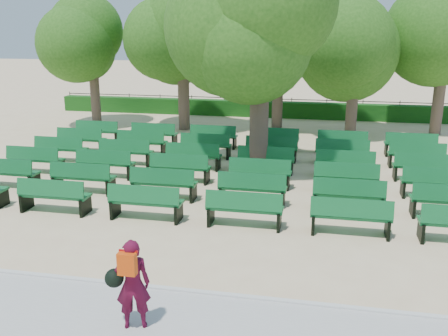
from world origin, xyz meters
name	(u,v)px	position (x,y,z in m)	size (l,w,h in m)	color
ground	(227,193)	(0.00, 0.00, 0.00)	(120.00, 120.00, 0.00)	beige
paving	(145,323)	(0.00, -7.40, 0.03)	(30.00, 2.20, 0.06)	#BAB9B5
curb	(165,289)	(0.00, -6.25, 0.05)	(30.00, 0.12, 0.10)	silver
hedge	(274,109)	(0.00, 14.00, 0.45)	(26.00, 0.70, 0.90)	#164F15
fence	(274,116)	(0.00, 14.40, 0.00)	(26.00, 0.10, 1.02)	black
tree_line	(265,131)	(0.00, 10.00, 0.00)	(21.80, 6.80, 7.04)	#2F661B
bench_array	(225,174)	(-0.37, 1.68, 0.10)	(2.03, 0.72, 1.26)	#11622D
tree_among	(261,27)	(0.67, 2.42, 5.07)	(5.40, 5.40, 7.53)	brown
person	(131,283)	(-0.15, -7.58, 0.90)	(0.81, 0.56, 1.62)	#4D0B23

